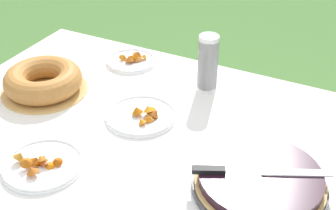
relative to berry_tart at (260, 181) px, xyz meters
name	(u,v)px	position (x,y,z in m)	size (l,w,h in m)	color
garden_table	(148,162)	(-0.37, 0.04, -0.10)	(1.54, 1.14, 0.78)	brown
tablecloth	(147,148)	(-0.37, 0.04, -0.04)	(1.55, 1.15, 0.10)	white
berry_tart	(260,181)	(0.00, 0.00, 0.00)	(0.37, 0.37, 0.06)	#38383D
serving_knife	(250,171)	(-0.03, -0.01, 0.04)	(0.35, 0.18, 0.01)	silver
bundt_cake	(43,80)	(-0.86, 0.14, 0.02)	(0.31, 0.31, 0.09)	tan
cup_stack	(208,63)	(-0.33, 0.42, 0.08)	(0.07, 0.07, 0.21)	white
snack_plate_near	(132,60)	(-0.68, 0.47, -0.02)	(0.20, 0.20, 0.05)	white
snack_plate_left	(142,115)	(-0.45, 0.15, -0.02)	(0.24, 0.24, 0.06)	white
snack_plate_far	(42,164)	(-0.59, -0.20, -0.02)	(0.24, 0.24, 0.05)	white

